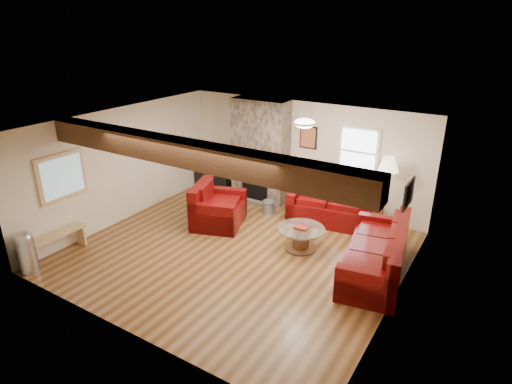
{
  "coord_description": "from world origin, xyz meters",
  "views": [
    {
      "loc": [
        4.16,
        -6.0,
        4.2
      ],
      "look_at": [
        0.18,
        0.4,
        1.15
      ],
      "focal_mm": 30.0,
      "sensor_mm": 36.0,
      "label": 1
    }
  ],
  "objects_px": {
    "loveseat": "(331,201)",
    "tv_cabinet": "(215,178)",
    "coffee_table": "(301,239)",
    "armchair_red": "(218,205)",
    "sofa_three": "(375,251)",
    "television": "(214,161)",
    "floor_lamp": "(388,169)"
  },
  "relations": [
    {
      "from": "television",
      "to": "tv_cabinet",
      "type": "bearing_deg",
      "value": 0.0
    },
    {
      "from": "sofa_three",
      "to": "television",
      "type": "bearing_deg",
      "value": -120.23
    },
    {
      "from": "loveseat",
      "to": "floor_lamp",
      "type": "height_order",
      "value": "floor_lamp"
    },
    {
      "from": "sofa_three",
      "to": "loveseat",
      "type": "height_order",
      "value": "loveseat"
    },
    {
      "from": "sofa_three",
      "to": "armchair_red",
      "type": "relative_size",
      "value": 2.0
    },
    {
      "from": "loveseat",
      "to": "television",
      "type": "relative_size",
      "value": 2.26
    },
    {
      "from": "sofa_three",
      "to": "floor_lamp",
      "type": "relative_size",
      "value": 1.39
    },
    {
      "from": "armchair_red",
      "to": "tv_cabinet",
      "type": "xyz_separation_m",
      "value": [
        -1.42,
        1.74,
        -0.2
      ]
    },
    {
      "from": "loveseat",
      "to": "tv_cabinet",
      "type": "relative_size",
      "value": 1.69
    },
    {
      "from": "sofa_three",
      "to": "tv_cabinet",
      "type": "relative_size",
      "value": 2.18
    },
    {
      "from": "armchair_red",
      "to": "coffee_table",
      "type": "xyz_separation_m",
      "value": [
        2.02,
        -0.05,
        -0.23
      ]
    },
    {
      "from": "loveseat",
      "to": "coffee_table",
      "type": "height_order",
      "value": "loveseat"
    },
    {
      "from": "armchair_red",
      "to": "television",
      "type": "height_order",
      "value": "television"
    },
    {
      "from": "sofa_three",
      "to": "floor_lamp",
      "type": "height_order",
      "value": "floor_lamp"
    },
    {
      "from": "tv_cabinet",
      "to": "coffee_table",
      "type": "bearing_deg",
      "value": -27.42
    },
    {
      "from": "loveseat",
      "to": "armchair_red",
      "type": "xyz_separation_m",
      "value": [
        -2.01,
        -1.44,
        -0.01
      ]
    },
    {
      "from": "coffee_table",
      "to": "television",
      "type": "bearing_deg",
      "value": 152.58
    },
    {
      "from": "sofa_three",
      "to": "floor_lamp",
      "type": "xyz_separation_m",
      "value": [
        -0.37,
        1.71,
        0.96
      ]
    },
    {
      "from": "television",
      "to": "armchair_red",
      "type": "bearing_deg",
      "value": -50.68
    },
    {
      "from": "loveseat",
      "to": "television",
      "type": "distance_m",
      "value": 3.46
    },
    {
      "from": "television",
      "to": "floor_lamp",
      "type": "xyz_separation_m",
      "value": [
        4.56,
        -0.16,
        0.65
      ]
    },
    {
      "from": "tv_cabinet",
      "to": "television",
      "type": "bearing_deg",
      "value": 0.0
    },
    {
      "from": "coffee_table",
      "to": "floor_lamp",
      "type": "xyz_separation_m",
      "value": [
        1.11,
        1.63,
        1.17
      ]
    },
    {
      "from": "floor_lamp",
      "to": "coffee_table",
      "type": "bearing_deg",
      "value": -124.18
    },
    {
      "from": "coffee_table",
      "to": "floor_lamp",
      "type": "relative_size",
      "value": 0.57
    },
    {
      "from": "sofa_three",
      "to": "television",
      "type": "distance_m",
      "value": 5.28
    },
    {
      "from": "sofa_three",
      "to": "television",
      "type": "height_order",
      "value": "television"
    },
    {
      "from": "coffee_table",
      "to": "floor_lamp",
      "type": "bearing_deg",
      "value": 55.82
    },
    {
      "from": "coffee_table",
      "to": "tv_cabinet",
      "type": "bearing_deg",
      "value": 152.58
    },
    {
      "from": "loveseat",
      "to": "coffee_table",
      "type": "xyz_separation_m",
      "value": [
        0.01,
        -1.49,
        -0.24
      ]
    },
    {
      "from": "sofa_three",
      "to": "coffee_table",
      "type": "xyz_separation_m",
      "value": [
        -1.48,
        0.07,
        -0.21
      ]
    },
    {
      "from": "armchair_red",
      "to": "sofa_three",
      "type": "bearing_deg",
      "value": -111.21
    }
  ]
}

